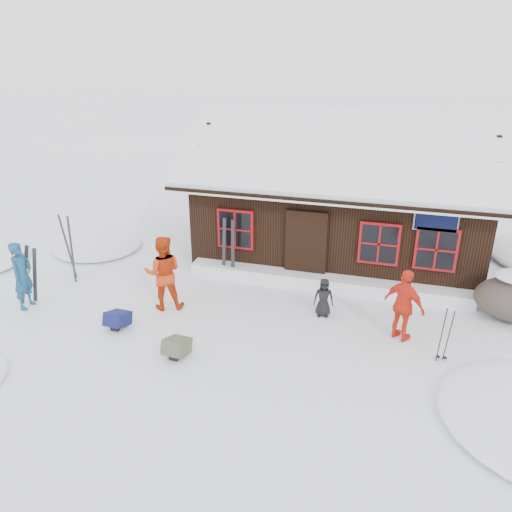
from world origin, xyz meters
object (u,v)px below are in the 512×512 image
object	(u,v)px
skier_orange_right	(404,306)
ski_pair_left	(30,275)
skier_teal	(22,275)
ski_poles	(445,336)
backpack_olive	(177,349)
skier_crouched	(324,298)
skier_orange_left	(163,273)
backpack_blue	(118,321)

from	to	relation	value
skier_orange_right	ski_pair_left	distance (m)	9.06
skier_teal	skier_orange_right	distance (m)	9.09
ski_poles	backpack_olive	size ratio (longest dim) A/B	2.15
skier_crouched	ski_poles	bearing A→B (deg)	-33.18
skier_orange_right	skier_crouched	distance (m)	1.95
skier_teal	skier_orange_left	distance (m)	3.47
backpack_blue	skier_crouched	bearing A→B (deg)	24.97
ski_poles	backpack_blue	world-z (taller)	ski_poles
skier_orange_left	ski_poles	xyz separation A→B (m)	(6.53, -0.49, -0.36)
skier_crouched	backpack_blue	world-z (taller)	skier_crouched
skier_orange_left	ski_pair_left	bearing A→B (deg)	-8.78
ski_pair_left	backpack_blue	world-z (taller)	ski_pair_left
skier_orange_left	ski_pair_left	xyz separation A→B (m)	(-3.34, -0.72, -0.19)
skier_crouched	backpack_blue	distance (m)	4.88
skier_orange_right	backpack_olive	size ratio (longest dim) A/B	2.87
ski_pair_left	ski_poles	xyz separation A→B (m)	(9.86, 0.22, -0.17)
skier_teal	ski_pair_left	bearing A→B (deg)	-4.23
ski_pair_left	backpack_olive	world-z (taller)	ski_pair_left
skier_teal	ski_poles	size ratio (longest dim) A/B	1.37
skier_crouched	backpack_blue	size ratio (longest dim) A/B	1.71
ski_pair_left	backpack_blue	size ratio (longest dim) A/B	2.80
skier_orange_right	skier_crouched	bearing A→B (deg)	16.23
skier_orange_left	skier_orange_right	bearing A→B (deg)	160.43
skier_teal	skier_orange_left	bearing A→B (deg)	-78.31
ski_poles	backpack_blue	size ratio (longest dim) A/B	2.21
backpack_olive	skier_crouched	bearing A→B (deg)	47.70
skier_orange_right	ski_poles	distance (m)	1.08
ski_poles	skier_orange_left	bearing A→B (deg)	175.67
skier_orange_left	backpack_olive	size ratio (longest dim) A/B	3.24
skier_orange_left	backpack_blue	bearing A→B (deg)	41.04
skier_orange_right	ski_poles	bearing A→B (deg)	176.29
skier_orange_right	skier_crouched	xyz separation A→B (m)	(-1.83, 0.55, -0.35)
skier_orange_left	skier_crouched	xyz separation A→B (m)	(3.85, 0.68, -0.46)
skier_orange_right	ski_poles	size ratio (longest dim) A/B	1.33
skier_orange_left	backpack_blue	distance (m)	1.57
skier_orange_left	skier_orange_right	xyz separation A→B (m)	(5.68, 0.13, -0.11)
backpack_olive	skier_orange_left	bearing A→B (deg)	125.86
skier_teal	skier_crouched	bearing A→B (deg)	-81.41
skier_teal	skier_orange_right	bearing A→B (deg)	-87.37
ski_poles	backpack_blue	bearing A→B (deg)	-174.41
skier_teal	backpack_blue	size ratio (longest dim) A/B	3.03
skier_orange_left	skier_crouched	distance (m)	3.94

